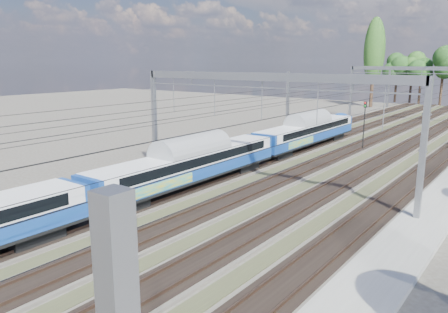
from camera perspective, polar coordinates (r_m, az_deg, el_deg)
The scene contains 6 objects.
track_bed at distance 47.21m, azimuth 14.53°, elevation 0.06°, with size 21.00×130.00×0.34m.
platform at distance 20.96m, azimuth 18.49°, elevation -15.81°, with size 3.00×70.00×0.30m, color gray.
catenary at distance 53.40m, azimuth 18.45°, elevation 8.05°, with size 25.65×130.00×9.00m.
poplar at distance 100.99m, azimuth 19.05°, elevation 12.86°, with size 4.40×4.40×19.04m.
emu_train at distance 33.64m, azimuth -4.75°, elevation -0.35°, with size 2.85×60.36×4.17m.
signal_near at distance 51.17m, azimuth 17.86°, elevation 4.61°, with size 0.38×0.35×5.47m.
Camera 1 is at (17.39, 2.20, 9.82)m, focal length 35.00 mm.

